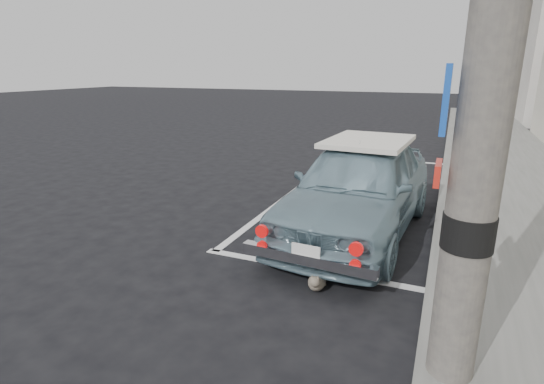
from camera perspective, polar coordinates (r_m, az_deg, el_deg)
The scene contains 7 objects.
ground at distance 5.91m, azimuth 2.45°, elevation -7.58°, with size 80.00×80.00×0.00m, color black.
sidewalk at distance 7.56m, azimuth 31.78°, elevation -4.06°, with size 2.80×40.00×0.15m, color #60605C.
pline_rear at distance 5.33m, azimuth 5.67°, elevation -10.37°, with size 3.00×0.12×0.01m, color silver.
pline_front at distance 11.89m, azimuth 15.75°, elevation 4.16°, with size 3.00×0.12×0.01m, color silver.
pline_side at distance 8.86m, azimuth 3.74°, elevation 0.67°, with size 0.12×7.00×0.01m, color silver.
retro_coupe at distance 6.41m, azimuth 11.58°, elevation 0.73°, with size 1.94×4.22×1.40m.
cat at distance 4.87m, azimuth 6.05°, elevation -11.78°, with size 0.23×0.45×0.24m.
Camera 1 is at (1.85, -5.07, 2.40)m, focal length 28.00 mm.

